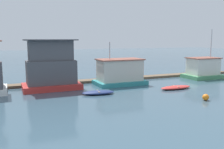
# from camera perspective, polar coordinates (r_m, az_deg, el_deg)

# --- Properties ---
(ground_plane) EXTENTS (200.00, 200.00, 0.00)m
(ground_plane) POSITION_cam_1_polar(r_m,az_deg,el_deg) (30.32, -0.73, -2.37)
(ground_plane) COLOR #385160
(dock_walkway) EXTENTS (42.40, 1.57, 0.30)m
(dock_walkway) POSITION_cam_1_polar(r_m,az_deg,el_deg) (32.79, -2.52, -1.30)
(dock_walkway) COLOR brown
(dock_walkway) RESTS_ON ground_plane
(houseboat_red) EXTENTS (6.25, 3.77, 5.49)m
(houseboat_red) POSITION_cam_1_polar(r_m,az_deg,el_deg) (28.34, -13.74, 1.53)
(houseboat_red) COLOR red
(houseboat_red) RESTS_ON ground_plane
(houseboat_teal) EXTENTS (6.05, 3.66, 5.19)m
(houseboat_teal) POSITION_cam_1_polar(r_m,az_deg,el_deg) (30.43, 1.79, 0.48)
(houseboat_teal) COLOR teal
(houseboat_teal) RESTS_ON ground_plane
(houseboat_green) EXTENTS (5.08, 3.54, 6.87)m
(houseboat_green) POSITION_cam_1_polar(r_m,az_deg,el_deg) (37.60, 20.07, 1.26)
(houseboat_green) COLOR #4C9360
(houseboat_green) RESTS_ON ground_plane
(dinghy_navy) EXTENTS (3.42, 1.74, 0.39)m
(dinghy_navy) POSITION_cam_1_polar(r_m,az_deg,el_deg) (25.18, -3.16, -4.13)
(dinghy_navy) COLOR navy
(dinghy_navy) RESTS_ON ground_plane
(dinghy_red) EXTENTS (3.87, 1.37, 0.37)m
(dinghy_red) POSITION_cam_1_polar(r_m,az_deg,el_deg) (28.68, 14.37, -2.87)
(dinghy_red) COLOR red
(dinghy_red) RESTS_ON ground_plane
(mooring_post_near_right) EXTENTS (0.22, 0.22, 2.05)m
(mooring_post_near_right) POSITION_cam_1_polar(r_m,az_deg,el_deg) (38.52, 17.07, 1.08)
(mooring_post_near_right) COLOR brown
(mooring_post_near_right) RESTS_ON ground_plane
(buoy_orange) EXTENTS (0.59, 0.59, 0.59)m
(buoy_orange) POSITION_cam_1_polar(r_m,az_deg,el_deg) (24.26, 20.63, -4.88)
(buoy_orange) COLOR orange
(buoy_orange) RESTS_ON ground_plane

